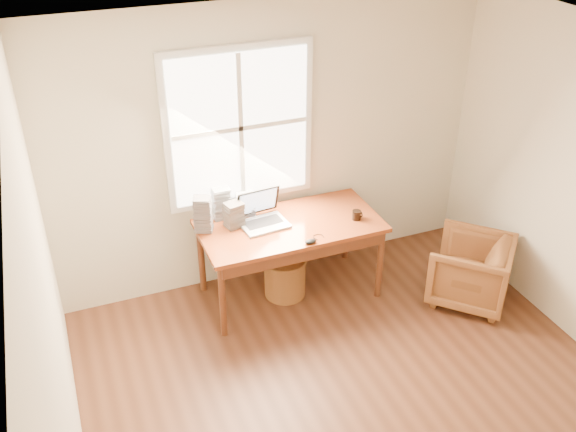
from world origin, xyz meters
name	(u,v)px	position (x,y,z in m)	size (l,w,h in m)	color
room_shell	(384,273)	(-0.02, 0.16, 1.32)	(4.04, 4.54, 2.64)	#522E1C
desk	(290,226)	(0.00, 1.80, 0.73)	(1.60, 0.80, 0.04)	brown
armchair	(470,270)	(1.48, 1.12, 0.31)	(0.66, 0.68, 0.62)	brown
wicker_stool	(285,277)	(-0.05, 1.80, 0.19)	(0.38, 0.38, 0.38)	brown
laptop	(264,213)	(-0.22, 1.85, 0.88)	(0.36, 0.37, 0.27)	#A8AAAF
mouse	(311,241)	(0.04, 1.45, 0.77)	(0.10, 0.06, 0.03)	black
coffee_mug	(356,215)	(0.58, 1.65, 0.79)	(0.08, 0.08, 0.09)	black
cd_stack_a	(221,203)	(-0.52, 2.13, 0.90)	(0.15, 0.13, 0.29)	silver
cd_stack_b	(234,215)	(-0.47, 1.95, 0.87)	(0.15, 0.13, 0.23)	#26262B
cd_stack_c	(203,214)	(-0.73, 1.97, 0.91)	(0.14, 0.13, 0.32)	gray
cd_stack_d	(245,204)	(-0.30, 2.12, 0.85)	(0.16, 0.14, 0.20)	silver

